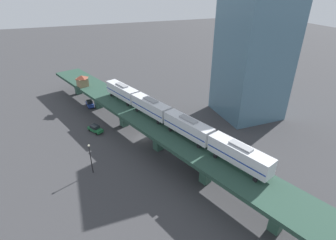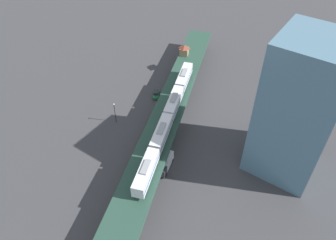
{
  "view_description": "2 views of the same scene",
  "coord_description": "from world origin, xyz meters",
  "px_view_note": "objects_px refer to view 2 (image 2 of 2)",
  "views": [
    {
      "loc": [
        13.96,
        55.18,
        35.48
      ],
      "look_at": [
        -4.15,
        7.49,
        8.12
      ],
      "focal_mm": 28.0,
      "sensor_mm": 36.0,
      "label": 1
    },
    {
      "loc": [
        -40.55,
        60.34,
        66.23
      ],
      "look_at": [
        -4.15,
        7.49,
        8.12
      ],
      "focal_mm": 35.0,
      "sensor_mm": 36.0,
      "label": 2
    }
  ],
  "objects_px": {
    "delivery_truck": "(165,163)",
    "street_lamp": "(115,111)",
    "street_car_green": "(156,94)",
    "office_tower": "(298,111)",
    "signal_hut": "(184,50)",
    "street_car_blue": "(185,71)",
    "subway_train": "(168,117)"
  },
  "relations": [
    {
      "from": "delivery_truck",
      "to": "subway_train",
      "type": "bearing_deg",
      "value": -59.53
    },
    {
      "from": "street_car_blue",
      "to": "delivery_truck",
      "type": "xyz_separation_m",
      "value": [
        -19.33,
        39.75,
        0.82
      ]
    },
    {
      "from": "office_tower",
      "to": "delivery_truck",
      "type": "bearing_deg",
      "value": 37.89
    },
    {
      "from": "signal_hut",
      "to": "street_car_blue",
      "type": "bearing_deg",
      "value": 138.3
    },
    {
      "from": "subway_train",
      "to": "delivery_truck",
      "type": "relative_size",
      "value": 6.35
    },
    {
      "from": "subway_train",
      "to": "signal_hut",
      "type": "distance_m",
      "value": 36.12
    },
    {
      "from": "signal_hut",
      "to": "street_lamp",
      "type": "distance_m",
      "value": 34.89
    },
    {
      "from": "delivery_truck",
      "to": "office_tower",
      "type": "distance_m",
      "value": 34.41
    },
    {
      "from": "signal_hut",
      "to": "delivery_truck",
      "type": "height_order",
      "value": "signal_hut"
    },
    {
      "from": "signal_hut",
      "to": "office_tower",
      "type": "height_order",
      "value": "office_tower"
    },
    {
      "from": "delivery_truck",
      "to": "street_lamp",
      "type": "distance_m",
      "value": 23.26
    },
    {
      "from": "signal_hut",
      "to": "office_tower",
      "type": "xyz_separation_m",
      "value": [
        -44.39,
        22.12,
        9.59
      ]
    },
    {
      "from": "signal_hut",
      "to": "street_car_blue",
      "type": "distance_m",
      "value": 7.63
    },
    {
      "from": "street_car_blue",
      "to": "street_lamp",
      "type": "bearing_deg",
      "value": 84.95
    },
    {
      "from": "subway_train",
      "to": "signal_hut",
      "type": "relative_size",
      "value": 11.63
    },
    {
      "from": "subway_train",
      "to": "street_car_blue",
      "type": "distance_m",
      "value": 35.69
    },
    {
      "from": "subway_train",
      "to": "street_car_blue",
      "type": "relative_size",
      "value": 10.49
    },
    {
      "from": "street_car_green",
      "to": "street_lamp",
      "type": "bearing_deg",
      "value": 81.27
    },
    {
      "from": "street_car_blue",
      "to": "office_tower",
      "type": "relative_size",
      "value": 0.13
    },
    {
      "from": "street_car_blue",
      "to": "office_tower",
      "type": "distance_m",
      "value": 51.09
    },
    {
      "from": "subway_train",
      "to": "signal_hut",
      "type": "bearing_deg",
      "value": -64.35
    },
    {
      "from": "street_car_green",
      "to": "street_lamp",
      "type": "relative_size",
      "value": 0.68
    },
    {
      "from": "signal_hut",
      "to": "delivery_truck",
      "type": "distance_m",
      "value": 46.07
    },
    {
      "from": "street_car_blue",
      "to": "street_lamp",
      "type": "xyz_separation_m",
      "value": [
        2.96,
        33.58,
        3.17
      ]
    },
    {
      "from": "street_car_green",
      "to": "office_tower",
      "type": "distance_m",
      "value": 47.07
    },
    {
      "from": "signal_hut",
      "to": "office_tower",
      "type": "bearing_deg",
      "value": 153.51
    },
    {
      "from": "subway_train",
      "to": "street_car_green",
      "type": "relative_size",
      "value": 10.2
    },
    {
      "from": "street_lamp",
      "to": "signal_hut",
      "type": "bearing_deg",
      "value": -93.06
    },
    {
      "from": "signal_hut",
      "to": "delivery_truck",
      "type": "bearing_deg",
      "value": 116.65
    },
    {
      "from": "street_car_blue",
      "to": "street_car_green",
      "type": "height_order",
      "value": "same"
    },
    {
      "from": "street_car_green",
      "to": "street_lamp",
      "type": "height_order",
      "value": "street_lamp"
    },
    {
      "from": "subway_train",
      "to": "office_tower",
      "type": "distance_m",
      "value": 31.85
    }
  ]
}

